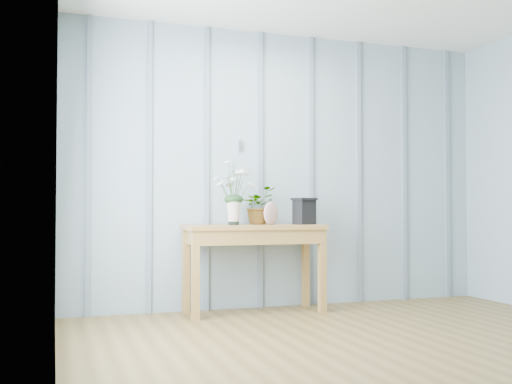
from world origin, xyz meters
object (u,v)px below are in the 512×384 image
object	(u,v)px
daisy_vase	(234,184)
carved_box	(304,211)
sideboard	(254,238)
felt_disc_vessel	(271,213)

from	to	relation	value
daisy_vase	carved_box	distance (m)	0.70
sideboard	daisy_vase	xyz separation A→B (m)	(-0.20, -0.05, 0.46)
carved_box	daisy_vase	bearing A→B (deg)	-177.40
sideboard	carved_box	size ratio (longest dim) A/B	5.15
sideboard	felt_disc_vessel	distance (m)	0.26
sideboard	felt_disc_vessel	bearing A→B (deg)	-23.65
sideboard	daisy_vase	world-z (taller)	daisy_vase
sideboard	carved_box	world-z (taller)	carved_box
daisy_vase	felt_disc_vessel	size ratio (longest dim) A/B	2.86
sideboard	daisy_vase	size ratio (longest dim) A/B	2.15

